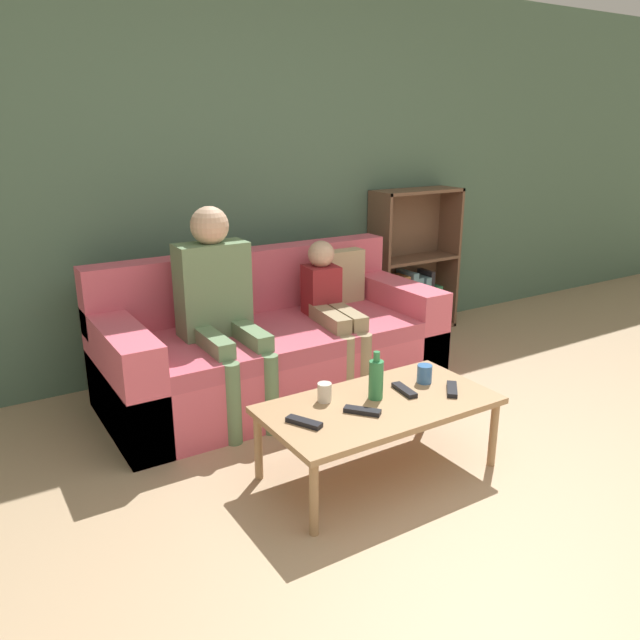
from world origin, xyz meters
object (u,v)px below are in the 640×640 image
at_px(bookshelf, 408,280).
at_px(cup_near, 325,392).
at_px(tv_remote_2, 404,390).
at_px(person_child, 332,308).
at_px(coffee_table, 379,409).
at_px(cup_far, 424,374).
at_px(bottle, 376,379).
at_px(person_adult, 218,296).
at_px(tv_remote_3, 452,389).
at_px(tv_remote_0, 362,411).
at_px(couch, 273,348).
at_px(tv_remote_1, 304,422).

distance_m(bookshelf, cup_near, 2.31).
bearing_deg(tv_remote_2, person_child, 86.21).
relative_size(bookshelf, coffee_table, 1.02).
relative_size(cup_far, bottle, 0.39).
relative_size(cup_near, bottle, 0.38).
height_order(person_adult, tv_remote_3, person_adult).
height_order(coffee_table, tv_remote_0, tv_remote_0).
height_order(couch, tv_remote_2, couch).
height_order(tv_remote_0, tv_remote_2, same).
bearing_deg(bookshelf, coffee_table, -133.09).
distance_m(bookshelf, tv_remote_0, 2.39).
bearing_deg(tv_remote_2, person_adult, 125.22).
xyz_separation_m(cup_far, tv_remote_0, (-0.48, -0.12, -0.04)).
relative_size(cup_near, tv_remote_0, 0.57).
distance_m(bookshelf, person_child, 1.37).
height_order(person_child, cup_near, person_child).
distance_m(coffee_table, tv_remote_0, 0.15).
xyz_separation_m(bookshelf, coffee_table, (-1.54, -1.65, -0.08)).
bearing_deg(cup_near, couch, 76.55).
relative_size(person_adult, person_child, 1.29).
relative_size(couch, cup_far, 22.09).
relative_size(person_adult, tv_remote_0, 7.42).
relative_size(cup_far, tv_remote_2, 0.54).
bearing_deg(couch, person_child, -24.15).
bearing_deg(person_adult, bottle, -68.98).
xyz_separation_m(bookshelf, tv_remote_0, (-1.68, -1.70, -0.03)).
bearing_deg(cup_near, bottle, -24.56).
bearing_deg(person_adult, cup_far, -53.77).
height_order(person_adult, cup_far, person_adult).
height_order(bookshelf, tv_remote_1, bookshelf).
bearing_deg(person_adult, tv_remote_1, -92.64).
relative_size(person_adult, tv_remote_1, 6.94).
bearing_deg(bookshelf, person_child, -149.98).
distance_m(cup_far, tv_remote_1, 0.76).
height_order(bookshelf, tv_remote_0, bookshelf).
distance_m(person_adult, cup_near, 0.95).
bearing_deg(person_child, tv_remote_0, -108.82).
xyz_separation_m(person_adult, tv_remote_0, (0.22, -1.10, -0.32)).
bearing_deg(couch, person_adult, -168.38).
height_order(coffee_table, tv_remote_2, tv_remote_2).
height_order(coffee_table, bottle, bottle).
xyz_separation_m(bookshelf, tv_remote_2, (-1.37, -1.62, -0.03)).
distance_m(person_adult, tv_remote_2, 1.19).
xyz_separation_m(tv_remote_0, tv_remote_2, (0.31, 0.08, 0.00)).
distance_m(person_child, bottle, 0.99).
bearing_deg(cup_near, tv_remote_1, -142.94).
relative_size(person_adult, bottle, 5.01).
height_order(cup_far, tv_remote_3, cup_far).
height_order(tv_remote_1, bottle, bottle).
relative_size(couch, cup_near, 22.61).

